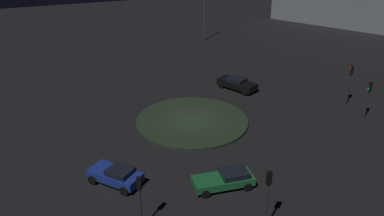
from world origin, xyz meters
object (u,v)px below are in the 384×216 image
Objects in this scene: traffic_light_northeast at (140,192)px; traffic_light_north at (268,189)px; car_green at (225,179)px; streetlamp_southwest at (204,11)px; car_black at (237,83)px; traffic_light_west_near at (350,78)px; traffic_light_west at (369,93)px; car_blue at (116,175)px.

traffic_light_northeast is 7.83m from traffic_light_north.
streetlamp_southwest reaches higher than car_green.
car_black reaches higher than car_green.
car_green is at bearing 71.43° from streetlamp_southwest.
traffic_light_north is at bearing -49.60° from car_black.
car_black is at bearing -18.39° from traffic_light_north.
streetlamp_southwest is at bearing -104.46° from car_green.
car_green is at bearing -40.45° from traffic_light_northeast.
traffic_light_west_near is 27.31m from streetlamp_southwest.
traffic_light_west is at bearing 9.32° from car_black.
traffic_light_north is at bearing 45.38° from traffic_light_west_near.
traffic_light_west_near is 0.58× the size of streetlamp_southwest.
car_green is 19.63m from traffic_light_west_near.
traffic_light_northeast is at bearing 144.90° from car_blue.
car_green is 7.36m from traffic_light_northeast.
traffic_light_west_near reaches higher than traffic_light_northeast.
traffic_light_west is 0.52× the size of streetlamp_southwest.
car_black is at bearing -7.72° from traffic_light_northeast.
car_black is 1.24× the size of traffic_light_west.
car_black is at bearing -34.40° from traffic_light_west.
streetlamp_southwest is at bearing -63.06° from traffic_light_west.
streetlamp_southwest is at bearing -73.36° from car_blue.
streetlamp_southwest reaches higher than traffic_light_west.
traffic_light_north is 21.74m from traffic_light_west_near.
traffic_light_west is (-8.51, 10.74, 2.01)m from car_black.
car_black is at bearing -92.81° from car_blue.
traffic_light_west_near is (-17.38, -8.81, 2.39)m from car_green.
car_blue is at bearing 23.15° from traffic_light_west.
traffic_light_west_near reaches higher than car_blue.
traffic_light_northeast is 26.48m from traffic_light_west_near.
traffic_light_west is 30.42m from streetlamp_southwest.
traffic_light_west is (-23.78, -7.75, -0.00)m from traffic_light_northeast.
streetlamp_southwest is (5.12, -29.93, 1.82)m from traffic_light_west.
traffic_light_northeast is at bearing 71.04° from traffic_light_north.
traffic_light_north reaches higher than traffic_light_west.
car_blue is at bearing 59.21° from streetlamp_southwest.
traffic_light_north is at bearing 74.32° from streetlamp_southwest.
traffic_light_north reaches higher than car_blue.
traffic_light_north is 1.15× the size of traffic_light_west.
traffic_light_north reaches higher than traffic_light_west_near.
car_black is 19.85m from streetlamp_southwest.
traffic_light_west is (-24.47, -2.54, 1.99)m from car_blue.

